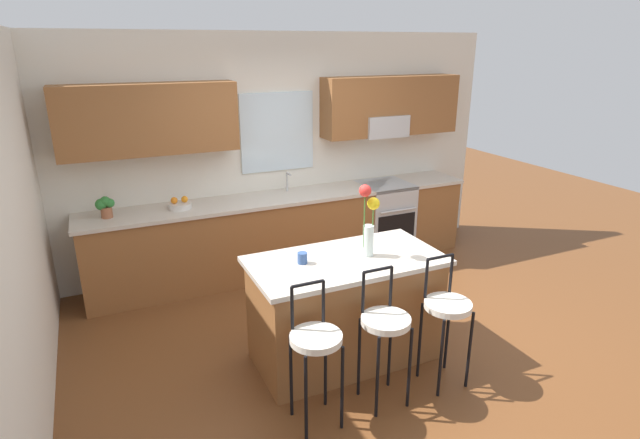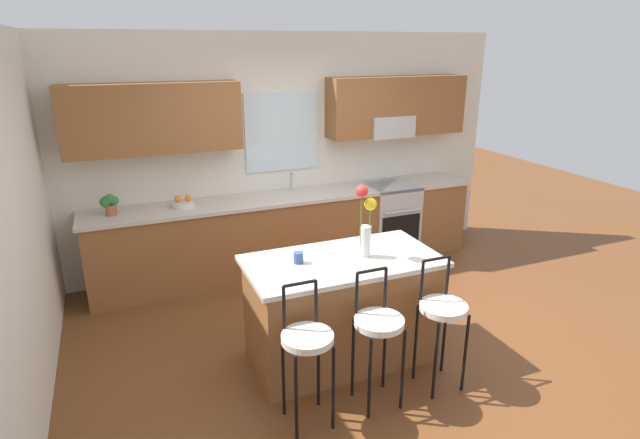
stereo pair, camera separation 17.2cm
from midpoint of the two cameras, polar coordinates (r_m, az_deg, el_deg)
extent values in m
plane|color=brown|center=(4.82, 3.02, -13.10)|extent=(14.00, 14.00, 0.00)
cube|color=silver|center=(4.14, -32.21, -1.05)|extent=(0.12, 4.60, 2.70)
cube|color=silver|center=(6.10, -5.78, 7.48)|extent=(5.60, 0.12, 2.70)
cube|color=brown|center=(5.50, -19.49, 10.53)|extent=(1.76, 0.34, 0.70)
cube|color=brown|center=(6.42, 7.13, 12.52)|extent=(1.76, 0.34, 0.70)
cube|color=silver|center=(5.99, -5.64, 9.70)|extent=(0.88, 0.03, 0.90)
cube|color=#B7BABC|center=(6.36, 6.21, 10.40)|extent=(0.56, 0.36, 0.26)
cube|color=brown|center=(6.03, -4.37, -1.64)|extent=(4.50, 0.60, 0.88)
cube|color=beige|center=(5.88, -4.48, 2.56)|extent=(4.56, 0.64, 0.04)
cube|color=#B7BABC|center=(5.92, -3.95, 2.16)|extent=(0.54, 0.38, 0.11)
cylinder|color=#B7BABC|center=(6.01, -4.53, 4.20)|extent=(0.02, 0.02, 0.22)
cylinder|color=#B7BABC|center=(5.93, -4.35, 5.10)|extent=(0.02, 0.12, 0.02)
cube|color=#B7BABC|center=(6.53, 6.38, 0.14)|extent=(0.60, 0.60, 0.92)
cube|color=black|center=(6.32, 7.72, -1.16)|extent=(0.52, 0.02, 0.40)
cylinder|color=#B7BABC|center=(6.21, 8.00, 0.99)|extent=(0.50, 0.02, 0.02)
cube|color=brown|center=(4.35, 1.67, -10.21)|extent=(1.50, 0.74, 0.88)
cube|color=beige|center=(4.14, 1.73, -4.65)|extent=(1.58, 0.82, 0.04)
cylinder|color=black|center=(3.59, -3.03, -19.43)|extent=(0.02, 0.02, 0.66)
cylinder|color=black|center=(3.68, 1.09, -18.36)|extent=(0.02, 0.02, 0.66)
cylinder|color=black|center=(3.80, -4.61, -17.09)|extent=(0.02, 0.02, 0.66)
cylinder|color=black|center=(3.88, -0.71, -16.16)|extent=(0.02, 0.02, 0.66)
cylinder|color=silver|center=(3.53, -1.88, -13.12)|extent=(0.36, 0.36, 0.05)
cylinder|color=black|center=(3.51, -4.56, -9.88)|extent=(0.02, 0.02, 0.32)
cylinder|color=black|center=(3.59, -1.01, -9.16)|extent=(0.02, 0.02, 0.32)
cylinder|color=black|center=(3.47, -2.81, -7.20)|extent=(0.23, 0.02, 0.02)
cylinder|color=black|center=(3.79, 5.09, -17.23)|extent=(0.02, 0.02, 0.66)
cylinder|color=black|center=(3.90, 8.69, -16.13)|extent=(0.02, 0.02, 0.66)
cylinder|color=black|center=(3.98, 3.11, -15.17)|extent=(0.02, 0.02, 0.66)
cylinder|color=black|center=(4.09, 6.58, -14.21)|extent=(0.02, 0.02, 0.66)
cylinder|color=silver|center=(3.75, 6.05, -11.19)|extent=(0.36, 0.36, 0.05)
cylinder|color=black|center=(3.71, 3.51, -8.18)|extent=(0.02, 0.02, 0.32)
cylinder|color=black|center=(3.81, 6.65, -7.47)|extent=(0.02, 0.02, 0.32)
cylinder|color=black|center=(3.69, 5.18, -5.61)|extent=(0.23, 0.02, 0.02)
cylinder|color=black|center=(4.04, 12.14, -15.00)|extent=(0.02, 0.02, 0.66)
cylinder|color=black|center=(4.19, 15.21, -13.94)|extent=(0.02, 0.02, 0.66)
cylinder|color=black|center=(4.22, 9.93, -13.22)|extent=(0.02, 0.02, 0.66)
cylinder|color=black|center=(4.36, 12.93, -12.30)|extent=(0.02, 0.02, 0.66)
cylinder|color=silver|center=(4.02, 12.92, -9.33)|extent=(0.36, 0.36, 0.05)
cylinder|color=black|center=(3.97, 10.59, -6.55)|extent=(0.02, 0.02, 0.32)
cylinder|color=black|center=(4.10, 13.29, -5.90)|extent=(0.02, 0.02, 0.32)
cylinder|color=black|center=(3.97, 12.12, -4.13)|extent=(0.23, 0.02, 0.02)
cylinder|color=silver|center=(4.16, 4.24, -2.38)|extent=(0.09, 0.09, 0.26)
cylinder|color=#3D722D|center=(4.12, 4.73, -0.65)|extent=(0.01, 0.01, 0.37)
sphere|color=yellow|center=(4.06, 4.80, 1.79)|extent=(0.10, 0.10, 0.10)
cylinder|color=#3D722D|center=(4.07, 3.77, -0.02)|extent=(0.01, 0.01, 0.48)
sphere|color=red|center=(4.00, 3.84, 3.23)|extent=(0.10, 0.10, 0.10)
cylinder|color=#33518C|center=(4.04, -3.21, -4.32)|extent=(0.08, 0.08, 0.09)
cylinder|color=silver|center=(5.59, -16.24, 1.48)|extent=(0.24, 0.24, 0.06)
sphere|color=orange|center=(5.58, -15.76, 2.19)|extent=(0.07, 0.07, 0.07)
sphere|color=orange|center=(5.56, -16.85, 2.05)|extent=(0.07, 0.07, 0.07)
cylinder|color=#9E5B3D|center=(5.54, -23.57, 0.74)|extent=(0.11, 0.11, 0.11)
sphere|color=#2D7A33|center=(5.51, -23.73, 1.87)|extent=(0.10, 0.10, 0.10)
sphere|color=#2D7A33|center=(5.52, -24.10, 1.55)|extent=(0.12, 0.12, 0.12)
sphere|color=#2D7A33|center=(5.50, -23.28, 1.70)|extent=(0.09, 0.09, 0.09)
camera|label=1|loc=(0.09, -91.03, -0.36)|focal=28.62mm
camera|label=2|loc=(0.09, 88.97, 0.36)|focal=28.62mm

